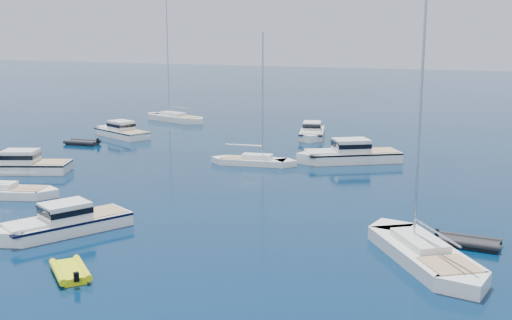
% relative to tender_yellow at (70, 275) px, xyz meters
% --- Properties ---
extents(motor_cruiser_left, '(6.29, 9.11, 2.32)m').
position_rel_tender_yellow_xyz_m(motor_cruiser_left, '(-4.96, 5.27, 0.00)').
color(motor_cruiser_left, white).
rests_on(motor_cruiser_left, ground).
extents(motor_cruiser_centre, '(9.78, 6.40, 2.47)m').
position_rel_tender_yellow_xyz_m(motor_cruiser_centre, '(-19.82, 16.98, 0.00)').
color(motor_cruiser_centre, silver).
rests_on(motor_cruiser_centre, ground).
extents(motor_cruiser_far_l, '(9.49, 6.06, 2.39)m').
position_rel_tender_yellow_xyz_m(motor_cruiser_far_l, '(-23.28, 36.24, 0.00)').
color(motor_cruiser_far_l, white).
rests_on(motor_cruiser_far_l, ground).
extents(motor_cruiser_distant, '(10.43, 8.44, 2.73)m').
position_rel_tender_yellow_xyz_m(motor_cruiser_distant, '(4.75, 32.80, 0.00)').
color(motor_cruiser_distant, silver).
rests_on(motor_cruiser_distant, ground).
extents(motor_cruiser_horizon, '(4.98, 9.09, 2.28)m').
position_rel_tender_yellow_xyz_m(motor_cruiser_horizon, '(-2.98, 44.79, 0.00)').
color(motor_cruiser_horizon, white).
rests_on(motor_cruiser_horizon, ground).
extents(sailboat_mid_r, '(9.04, 10.85, 16.61)m').
position_rel_tender_yellow_xyz_m(sailboat_mid_r, '(15.45, 9.19, 0.00)').
color(sailboat_mid_r, silver).
rests_on(sailboat_mid_r, ground).
extents(sailboat_mid_l, '(9.55, 5.30, 13.63)m').
position_rel_tender_yellow_xyz_m(sailboat_mid_l, '(-15.02, 10.19, 0.00)').
color(sailboat_mid_l, white).
rests_on(sailboat_mid_l, ground).
extents(sailboat_centre, '(8.63, 3.63, 12.31)m').
position_rel_tender_yellow_xyz_m(sailboat_centre, '(-2.81, 28.13, 0.00)').
color(sailboat_centre, white).
rests_on(sailboat_centre, ground).
extents(sailboat_far_l, '(11.65, 6.08, 16.59)m').
position_rel_tender_yellow_xyz_m(sailboat_far_l, '(-24.63, 50.44, 0.00)').
color(sailboat_far_l, silver).
rests_on(sailboat_far_l, ground).
extents(tender_yellow, '(3.71, 3.53, 0.95)m').
position_rel_tender_yellow_xyz_m(tender_yellow, '(0.00, 0.00, 0.00)').
color(tender_yellow, '#EAF20E').
rests_on(tender_yellow, ground).
extents(tender_grey_near, '(3.63, 2.10, 0.95)m').
position_rel_tender_yellow_xyz_m(tender_grey_near, '(17.41, 12.56, 0.00)').
color(tender_grey_near, black).
rests_on(tender_grey_near, ground).
extents(tender_grey_far, '(4.03, 2.50, 0.95)m').
position_rel_tender_yellow_xyz_m(tender_grey_far, '(-23.95, 30.29, 0.00)').
color(tender_grey_far, black).
rests_on(tender_grey_far, ground).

